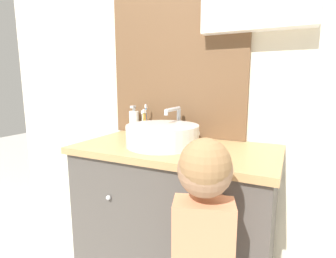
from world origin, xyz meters
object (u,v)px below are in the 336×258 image
(child_figure, at_px, (204,241))
(soap_dispenser, at_px, (134,122))
(sink_basin, at_px, (163,135))
(drinking_cup, at_px, (214,155))
(toothbrush_holder, at_px, (145,128))

(child_figure, bearing_deg, soap_dispenser, 136.86)
(sink_basin, distance_m, soap_dispenser, 0.39)
(soap_dispenser, distance_m, drinking_cup, 0.80)
(soap_dispenser, relative_size, drinking_cup, 2.13)
(toothbrush_holder, height_order, child_figure, toothbrush_holder)
(toothbrush_holder, distance_m, soap_dispenser, 0.10)
(child_figure, height_order, drinking_cup, child_figure)
(toothbrush_holder, relative_size, child_figure, 0.21)
(child_figure, relative_size, drinking_cup, 10.93)
(sink_basin, relative_size, drinking_cup, 5.01)
(toothbrush_holder, relative_size, soap_dispenser, 1.06)
(sink_basin, bearing_deg, toothbrush_holder, 139.35)
(soap_dispenser, height_order, child_figure, soap_dispenser)
(sink_basin, height_order, toothbrush_holder, toothbrush_holder)
(soap_dispenser, xyz_separation_m, drinking_cup, (0.67, -0.44, -0.03))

